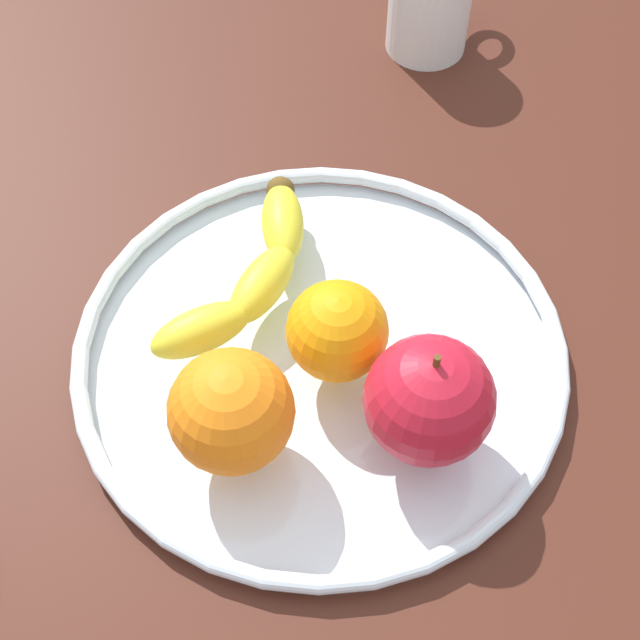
{
  "coord_description": "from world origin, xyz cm",
  "views": [
    {
      "loc": [
        -24.6,
        -24.86,
        55.08
      ],
      "look_at": [
        0.0,
        0.0,
        4.8
      ],
      "focal_mm": 52.06,
      "sensor_mm": 36.0,
      "label": 1
    }
  ],
  "objects_px": {
    "ambient_mug": "(432,1)",
    "apple": "(430,399)",
    "fruit_bowl": "(320,352)",
    "banana": "(251,273)",
    "orange_back_left": "(231,411)",
    "orange_back_right": "(333,334)"
  },
  "relations": [
    {
      "from": "orange_back_right",
      "to": "fruit_bowl",
      "type": "bearing_deg",
      "value": 77.0
    },
    {
      "from": "orange_back_left",
      "to": "orange_back_right",
      "type": "bearing_deg",
      "value": -0.78
    },
    {
      "from": "fruit_bowl",
      "to": "apple",
      "type": "height_order",
      "value": "apple"
    },
    {
      "from": "fruit_bowl",
      "to": "apple",
      "type": "xyz_separation_m",
      "value": [
        0.0,
        -0.09,
        0.05
      ]
    },
    {
      "from": "banana",
      "to": "ambient_mug",
      "type": "bearing_deg",
      "value": 2.46
    },
    {
      "from": "fruit_bowl",
      "to": "banana",
      "type": "relative_size",
      "value": 1.91
    },
    {
      "from": "banana",
      "to": "ambient_mug",
      "type": "distance_m",
      "value": 0.32
    },
    {
      "from": "ambient_mug",
      "to": "orange_back_left",
      "type": "bearing_deg",
      "value": -154.75
    },
    {
      "from": "banana",
      "to": "fruit_bowl",
      "type": "bearing_deg",
      "value": -106.98
    },
    {
      "from": "banana",
      "to": "ambient_mug",
      "type": "height_order",
      "value": "ambient_mug"
    },
    {
      "from": "banana",
      "to": "orange_back_right",
      "type": "height_order",
      "value": "orange_back_right"
    },
    {
      "from": "orange_back_left",
      "to": "ambient_mug",
      "type": "height_order",
      "value": "orange_back_left"
    },
    {
      "from": "apple",
      "to": "fruit_bowl",
      "type": "bearing_deg",
      "value": 90.64
    },
    {
      "from": "ambient_mug",
      "to": "apple",
      "type": "bearing_deg",
      "value": -138.9
    },
    {
      "from": "apple",
      "to": "orange_back_left",
      "type": "xyz_separation_m",
      "value": [
        -0.09,
        0.08,
        -0.0
      ]
    },
    {
      "from": "banana",
      "to": "orange_back_left",
      "type": "xyz_separation_m",
      "value": [
        -0.09,
        -0.08,
        0.02
      ]
    },
    {
      "from": "banana",
      "to": "orange_back_right",
      "type": "distance_m",
      "value": 0.09
    },
    {
      "from": "apple",
      "to": "ambient_mug",
      "type": "height_order",
      "value": "apple"
    },
    {
      "from": "apple",
      "to": "ambient_mug",
      "type": "relative_size",
      "value": 0.82
    },
    {
      "from": "fruit_bowl",
      "to": "ambient_mug",
      "type": "xyz_separation_m",
      "value": [
        0.31,
        0.17,
        0.04
      ]
    },
    {
      "from": "fruit_bowl",
      "to": "apple",
      "type": "relative_size",
      "value": 3.82
    },
    {
      "from": "orange_back_right",
      "to": "ambient_mug",
      "type": "bearing_deg",
      "value": 31.24
    }
  ]
}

